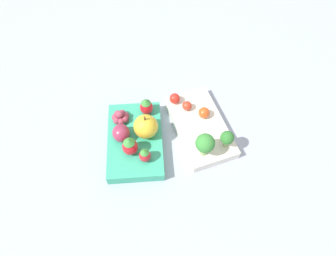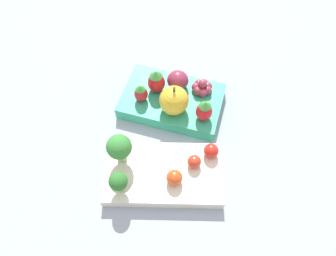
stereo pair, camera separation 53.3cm
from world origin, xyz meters
name	(u,v)px [view 2 (the right image)]	position (x,y,z in m)	size (l,w,h in m)	color
ground_plane	(170,140)	(0.00, 0.00, 0.00)	(4.00, 4.00, 0.00)	#939EB2
bento_box_savoury	(163,174)	(0.00, 0.07, 0.01)	(0.21, 0.13, 0.02)	silver
bento_box_fruit	(172,101)	(0.01, -0.08, 0.01)	(0.21, 0.15, 0.03)	#33A87F
broccoli_floret_0	(119,148)	(0.07, 0.06, 0.06)	(0.04, 0.04, 0.06)	#93B770
broccoli_floret_1	(118,182)	(0.06, 0.11, 0.05)	(0.03, 0.03, 0.05)	#93B770
cherry_tomato_0	(174,178)	(-0.02, 0.09, 0.04)	(0.03, 0.03, 0.03)	#DB4C1E
cherry_tomato_1	(211,151)	(-0.08, 0.03, 0.04)	(0.03, 0.03, 0.03)	red
cherry_tomato_2	(194,162)	(-0.05, 0.05, 0.03)	(0.02, 0.02, 0.02)	red
apple	(175,101)	(0.00, -0.05, 0.05)	(0.05, 0.05, 0.06)	gold
strawberry_0	(141,93)	(0.06, -0.07, 0.05)	(0.03, 0.03, 0.04)	red
strawberry_1	(156,82)	(0.04, -0.09, 0.05)	(0.03, 0.03, 0.05)	red
strawberry_2	(204,111)	(-0.06, -0.04, 0.05)	(0.03, 0.03, 0.05)	red
plum	(177,80)	(0.00, -0.11, 0.05)	(0.04, 0.04, 0.04)	#892D47
grape_cluster	(202,87)	(-0.05, -0.10, 0.04)	(0.04, 0.04, 0.03)	#93384C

